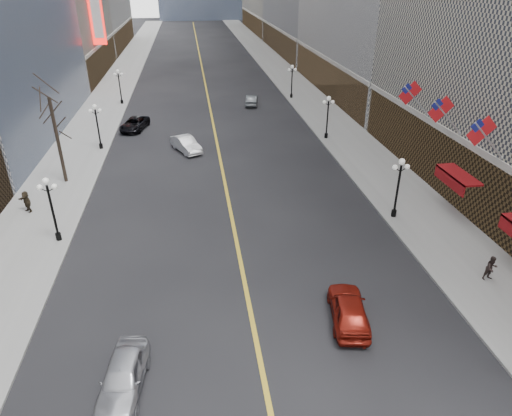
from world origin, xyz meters
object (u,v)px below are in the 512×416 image
object	(u,v)px
car_nb_far	(135,124)
car_sb_far	(252,100)
car_nb_mid	(186,144)
streetlamp_west_2	(97,122)
car_nb_near	(123,376)
streetlamp_east_3	(292,78)
streetlamp_east_1	(399,182)
streetlamp_east_2	(328,113)
streetlamp_west_1	(51,203)
streetlamp_west_3	(119,83)
car_sb_mid	(349,309)

from	to	relation	value
car_nb_far	car_sb_far	world-z (taller)	car_nb_far
car_nb_mid	car_sb_far	bearing A→B (deg)	37.59
streetlamp_west_2	car_sb_far	distance (m)	23.30
car_nb_near	streetlamp_east_3	bearing A→B (deg)	76.87
streetlamp_east_1	streetlamp_west_2	bearing A→B (deg)	142.67
streetlamp_east_2	streetlamp_west_1	world-z (taller)	same
streetlamp_west_2	car_nb_far	distance (m)	7.24
streetlamp_west_2	car_nb_far	world-z (taller)	streetlamp_west_2
streetlamp_west_2	streetlamp_east_1	bearing A→B (deg)	-37.33
car_sb_far	streetlamp_east_1	bearing A→B (deg)	112.06
streetlamp_west_2	streetlamp_west_3	world-z (taller)	same
streetlamp_east_2	streetlamp_west_2	size ratio (longest dim) A/B	1.00
streetlamp_west_1	car_nb_far	size ratio (longest dim) A/B	0.91
car_nb_mid	car_sb_far	xyz separation A→B (m)	(8.93, 16.85, -0.06)
car_sb_mid	streetlamp_west_3	bearing A→B (deg)	-60.35
streetlamp_west_1	car_nb_mid	world-z (taller)	streetlamp_west_1
streetlamp_east_3	streetlamp_west_3	world-z (taller)	same
streetlamp_east_3	streetlamp_west_2	xyz separation A→B (m)	(-23.60, -18.00, 0.00)
car_nb_far	car_sb_far	xyz separation A→B (m)	(14.73, 8.88, -0.01)
streetlamp_west_3	streetlamp_west_1	bearing A→B (deg)	-90.00
car_nb_mid	streetlamp_west_1	bearing A→B (deg)	-142.25
streetlamp_west_1	car_nb_far	distance (m)	24.57
streetlamp_west_3	streetlamp_east_2	bearing A→B (deg)	-37.33
streetlamp_west_3	car_nb_near	size ratio (longest dim) A/B	1.04
streetlamp_east_1	streetlamp_west_1	xyz separation A→B (m)	(-23.60, 0.00, 0.00)
streetlamp_west_1	car_nb_near	bearing A→B (deg)	-66.36
streetlamp_east_2	car_nb_mid	size ratio (longest dim) A/B	1.01
car_nb_mid	car_nb_far	size ratio (longest dim) A/B	0.90
streetlamp_east_3	streetlamp_west_1	xyz separation A→B (m)	(-23.60, -36.00, 0.00)
car_nb_near	car_sb_mid	bearing A→B (deg)	21.37
streetlamp_east_2	car_nb_near	distance (m)	35.95
streetlamp_west_2	streetlamp_west_3	size ratio (longest dim) A/B	1.00
car_sb_mid	car_nb_mid	bearing A→B (deg)	-63.25
streetlamp_west_2	car_sb_mid	bearing A→B (deg)	-59.42
car_nb_mid	car_nb_near	bearing A→B (deg)	-120.02
car_nb_near	car_nb_far	xyz separation A→B (m)	(-2.95, 37.43, -0.05)
streetlamp_west_3	car_sb_far	distance (m)	17.89
car_nb_far	streetlamp_west_2	bearing A→B (deg)	-99.73
streetlamp_west_2	car_sb_far	xyz separation A→B (m)	(17.53, 15.19, -2.22)
streetlamp_east_2	streetlamp_east_3	size ratio (longest dim) A/B	1.00
streetlamp_west_1	streetlamp_west_3	xyz separation A→B (m)	(0.00, 36.00, 0.00)
streetlamp_east_1	car_nb_near	distance (m)	22.27
streetlamp_west_2	car_sb_mid	distance (m)	32.93
streetlamp_west_2	streetlamp_east_2	bearing A→B (deg)	0.00
car_sb_mid	car_sb_far	xyz separation A→B (m)	(0.81, 43.47, -0.08)
streetlamp_east_2	streetlamp_west_2	world-z (taller)	same
streetlamp_east_3	streetlamp_west_3	size ratio (longest dim) A/B	1.00
streetlamp_east_2	car_sb_far	bearing A→B (deg)	111.79
streetlamp_east_1	car_nb_far	xyz separation A→B (m)	(-20.80, 24.31, -2.21)
streetlamp_west_3	car_sb_mid	bearing A→B (deg)	-70.14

